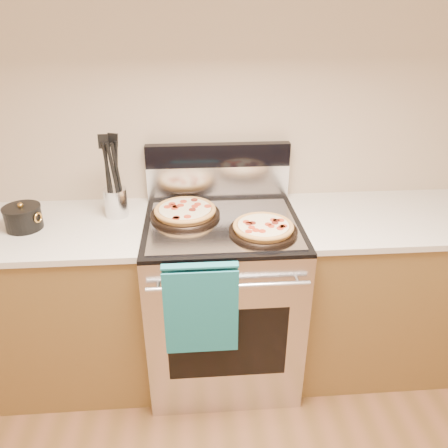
{
  "coord_description": "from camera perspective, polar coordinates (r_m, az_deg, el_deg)",
  "views": [
    {
      "loc": [
        -0.14,
        -0.25,
        1.87
      ],
      "look_at": [
        0.0,
        1.55,
        0.96
      ],
      "focal_mm": 35.0,
      "sensor_mm": 36.0,
      "label": 1
    }
  ],
  "objects": [
    {
      "name": "utensil_crock",
      "position": [
        2.25,
        -13.93,
        2.77
      ],
      "size": [
        0.13,
        0.13,
        0.14
      ],
      "primitive_type": "cylinder",
      "rotation": [
        0.0,
        0.0,
        -0.13
      ],
      "color": "silver",
      "rests_on": "countertop_left"
    },
    {
      "name": "countertop_right",
      "position": [
        2.39,
        21.31,
        0.74
      ],
      "size": [
        1.02,
        0.64,
        0.03
      ],
      "primitive_type": "cube",
      "color": "beige",
      "rests_on": "cabinet_right"
    },
    {
      "name": "backsplash_upper",
      "position": [
        2.32,
        -0.79,
        9.0
      ],
      "size": [
        0.76,
        0.06,
        0.12
      ],
      "primitive_type": "cube",
      "color": "black",
      "rests_on": "backsplash_lower"
    },
    {
      "name": "wall_back",
      "position": [
        2.31,
        -0.88,
        13.8
      ],
      "size": [
        4.0,
        0.0,
        4.0
      ],
      "primitive_type": "plane",
      "rotation": [
        1.57,
        0.0,
        0.0
      ],
      "color": "tan",
      "rests_on": "ground"
    },
    {
      "name": "pepperoni_pizza_back",
      "position": [
        2.17,
        -5.1,
        1.61
      ],
      "size": [
        0.44,
        0.44,
        0.05
      ],
      "primitive_type": null,
      "rotation": [
        0.0,
        0.0,
        -0.35
      ],
      "color": "#B67037",
      "rests_on": "foil_sheet"
    },
    {
      "name": "countertop_left",
      "position": [
        2.28,
        -22.88,
        -0.73
      ],
      "size": [
        1.02,
        0.64,
        0.03
      ],
      "primitive_type": "cube",
      "color": "beige",
      "rests_on": "cabinet_left"
    },
    {
      "name": "dish_towel",
      "position": [
        1.92,
        -3.02,
        -10.78
      ],
      "size": [
        0.32,
        0.05,
        0.42
      ],
      "primitive_type": null,
      "color": "#185A78",
      "rests_on": "oven_handle"
    },
    {
      "name": "range_body",
      "position": [
        2.37,
        -0.2,
        -9.95
      ],
      "size": [
        0.76,
        0.68,
        0.9
      ],
      "primitive_type": "cube",
      "color": "#B7B7BC",
      "rests_on": "ground"
    },
    {
      "name": "oven_handle",
      "position": [
        1.86,
        0.63,
        -8.19
      ],
      "size": [
        0.7,
        0.03,
        0.03
      ],
      "primitive_type": "cylinder",
      "rotation": [
        0.0,
        1.57,
        0.0
      ],
      "color": "silver",
      "rests_on": "range_body"
    },
    {
      "name": "pepperoni_pizza_front",
      "position": [
        2.02,
        5.15,
        -0.52
      ],
      "size": [
        0.41,
        0.41,
        0.04
      ],
      "primitive_type": null,
      "rotation": [
        0.0,
        0.0,
        0.41
      ],
      "color": "#B67037",
      "rests_on": "foil_sheet"
    },
    {
      "name": "cabinet_left",
      "position": [
        2.51,
        -21.04,
        -9.98
      ],
      "size": [
        1.0,
        0.62,
        0.88
      ],
      "primitive_type": "cube",
      "color": "brown",
      "rests_on": "ground"
    },
    {
      "name": "cooktop",
      "position": [
        2.13,
        -0.22,
        0.02
      ],
      "size": [
        0.76,
        0.68,
        0.02
      ],
      "primitive_type": "cube",
      "color": "black",
      "rests_on": "range_body"
    },
    {
      "name": "oven_window",
      "position": [
        2.11,
        0.49,
        -15.37
      ],
      "size": [
        0.56,
        0.01,
        0.4
      ],
      "primitive_type": "cube",
      "color": "black",
      "rests_on": "range_body"
    },
    {
      "name": "cabinet_right",
      "position": [
        2.6,
        19.66,
        -8.28
      ],
      "size": [
        1.0,
        0.62,
        0.88
      ],
      "primitive_type": "cube",
      "color": "brown",
      "rests_on": "ground"
    },
    {
      "name": "foil_sheet",
      "position": [
        2.1,
        -0.16,
        -0.03
      ],
      "size": [
        0.7,
        0.55,
        0.01
      ],
      "primitive_type": "cube",
      "color": "gray",
      "rests_on": "cooktop"
    },
    {
      "name": "backsplash_lower",
      "position": [
        2.37,
        -0.77,
        5.55
      ],
      "size": [
        0.76,
        0.06,
        0.18
      ],
      "primitive_type": "cube",
      "color": "silver",
      "rests_on": "cooktop"
    },
    {
      "name": "saucepan",
      "position": [
        2.27,
        -24.73,
        0.66
      ],
      "size": [
        0.22,
        0.22,
        0.1
      ],
      "primitive_type": "cylinder",
      "rotation": [
        0.0,
        0.0,
        -0.4
      ],
      "color": "black",
      "rests_on": "countertop_left"
    }
  ]
}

